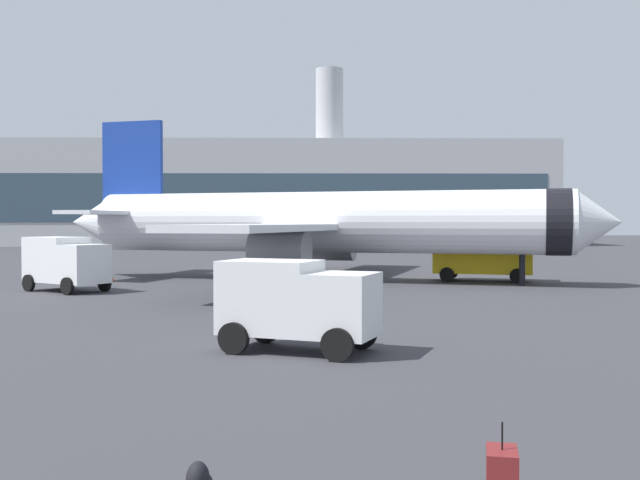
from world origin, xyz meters
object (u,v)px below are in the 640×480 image
(fuel_truck, at_px, (482,253))
(safety_cone_mid, at_px, (111,276))
(rolling_suitcase, at_px, (502,476))
(cargo_van, at_px, (297,301))
(airplane_at_gate, at_px, (320,223))
(safety_cone_near, at_px, (231,273))
(traveller_backpack, at_px, (199,480))
(service_truck, at_px, (65,261))

(fuel_truck, height_order, safety_cone_mid, fuel_truck)
(fuel_truck, relative_size, rolling_suitcase, 5.85)
(safety_cone_mid, bearing_deg, cargo_van, -64.69)
(airplane_at_gate, relative_size, cargo_van, 7.26)
(fuel_truck, xyz_separation_m, safety_cone_near, (-15.91, 2.37, -1.43))
(fuel_truck, bearing_deg, traveller_backpack, -108.90)
(service_truck, relative_size, cargo_van, 1.07)
(service_truck, distance_m, fuel_truck, 24.69)
(airplane_at_gate, height_order, rolling_suitcase, airplane_at_gate)
(safety_cone_mid, distance_m, traveller_backpack, 38.45)
(fuel_truck, distance_m, safety_cone_near, 16.15)
(rolling_suitcase, bearing_deg, service_truck, 117.34)
(airplane_at_gate, xyz_separation_m, service_truck, (-13.71, -6.79, -2.05))
(service_truck, xyz_separation_m, safety_cone_mid, (0.45, 7.28, -1.31))
(airplane_at_gate, xyz_separation_m, rolling_suitcase, (1.76, -36.71, -3.27))
(service_truck, relative_size, rolling_suitcase, 4.70)
(service_truck, xyz_separation_m, traveller_backpack, (11.47, -29.55, -1.37))
(traveller_backpack, bearing_deg, safety_cone_near, 95.31)
(safety_cone_near, relative_size, rolling_suitcase, 0.64)
(airplane_at_gate, bearing_deg, traveller_backpack, -93.52)
(safety_cone_near, xyz_separation_m, safety_cone_mid, (-7.46, -1.59, -0.05))
(airplane_at_gate, bearing_deg, safety_cone_near, 160.19)
(traveller_backpack, bearing_deg, rolling_suitcase, -5.40)
(rolling_suitcase, bearing_deg, safety_cone_mid, 111.99)
(service_truck, xyz_separation_m, cargo_van, (12.61, -18.44, -0.16))
(cargo_van, distance_m, safety_cone_near, 27.75)
(rolling_suitcase, distance_m, traveller_backpack, 4.02)
(service_truck, xyz_separation_m, rolling_suitcase, (15.47, -29.92, -1.22))
(fuel_truck, xyz_separation_m, cargo_van, (-11.21, -24.95, -0.32))
(airplane_at_gate, relative_size, safety_cone_mid, 57.50)
(service_truck, height_order, traveller_backpack, service_truck)
(service_truck, xyz_separation_m, safety_cone_near, (7.90, 8.88, -1.26))
(airplane_at_gate, relative_size, safety_cone_near, 49.80)
(cargo_van, distance_m, traveller_backpack, 11.23)
(airplane_at_gate, height_order, service_truck, airplane_at_gate)
(service_truck, relative_size, fuel_truck, 0.80)
(fuel_truck, bearing_deg, cargo_van, -114.18)
(cargo_van, relative_size, rolling_suitcase, 4.39)
(safety_cone_near, relative_size, safety_cone_mid, 1.15)
(service_truck, bearing_deg, safety_cone_near, 48.33)
(fuel_truck, relative_size, cargo_van, 1.33)
(safety_cone_mid, bearing_deg, fuel_truck, -1.90)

